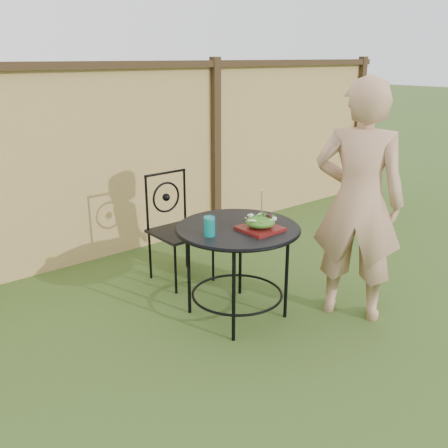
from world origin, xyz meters
The scene contains 9 objects.
ground centered at (0.00, 0.00, 0.00)m, with size 60.00×60.00×0.00m, color #2B4516.
fence centered at (0.00, 2.19, 0.95)m, with size 8.00×0.12×1.90m.
patio_table centered at (0.13, 0.44, 0.59)m, with size 0.92×0.92×0.72m.
patio_chair centered at (0.18, 1.30, 0.50)m, with size 0.46×0.46×0.95m.
diner centered at (0.83, -0.09, 0.90)m, with size 0.65×0.43×1.79m, color tan.
salad_plate centered at (0.20, 0.28, 0.74)m, with size 0.27×0.27×0.02m, color #480A12.
salad centered at (0.20, 0.28, 0.79)m, with size 0.21×0.21×0.08m, color #235614.
fork centered at (0.21, 0.28, 0.92)m, with size 0.01×0.01×0.18m, color silver.
drinking_glass centered at (-0.15, 0.42, 0.79)m, with size 0.08×0.08×0.14m, color #0B807F.
Camera 1 is at (-2.15, -2.15, 1.91)m, focal length 40.00 mm.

